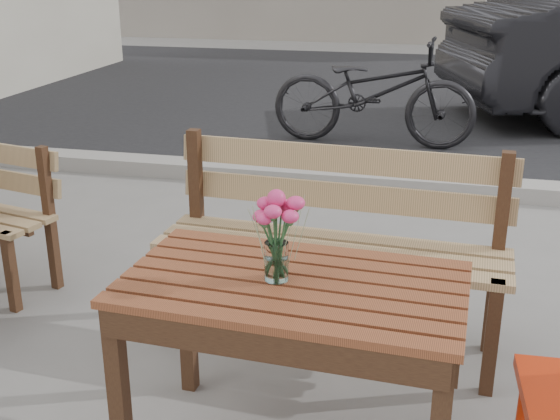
% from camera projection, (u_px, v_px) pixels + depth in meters
% --- Properties ---
extents(street, '(30.00, 8.12, 0.12)m').
position_uv_depth(street, '(407.00, 126.00, 7.19)').
color(street, black).
rests_on(street, ground).
extents(main_table, '(1.14, 0.70, 0.68)m').
position_uv_depth(main_table, '(293.00, 311.00, 2.30)').
color(main_table, '#582C17').
rests_on(main_table, ground).
extents(main_bench, '(1.54, 0.53, 0.94)m').
position_uv_depth(main_bench, '(336.00, 222.00, 3.07)').
color(main_bench, olive).
rests_on(main_bench, ground).
extents(main_vase, '(0.17, 0.17, 0.30)m').
position_uv_depth(main_vase, '(276.00, 225.00, 2.20)').
color(main_vase, white).
rests_on(main_vase, main_table).
extents(bicycle, '(1.90, 0.74, 0.98)m').
position_uv_depth(bicycle, '(373.00, 92.00, 6.44)').
color(bicycle, black).
rests_on(bicycle, ground).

